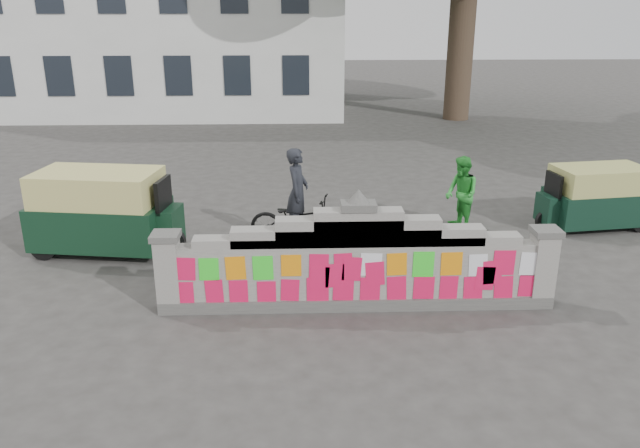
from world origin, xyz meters
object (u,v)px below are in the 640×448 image
object	(u,v)px
cyclist_rider	(298,204)
pedestrian	(461,194)
cyclist_bike	(298,221)
rickshaw_left	(104,210)
rickshaw_right	(595,196)

from	to	relation	value
cyclist_rider	pedestrian	distance (m)	3.67
cyclist_bike	pedestrian	distance (m)	3.68
cyclist_rider	pedestrian	size ratio (longest dim) A/B	1.10
cyclist_rider	rickshaw_left	world-z (taller)	cyclist_rider
cyclist_rider	rickshaw_right	bearing A→B (deg)	-68.68
pedestrian	cyclist_bike	bearing A→B (deg)	-90.70
rickshaw_left	rickshaw_right	world-z (taller)	rickshaw_left
cyclist_rider	pedestrian	bearing A→B (deg)	-62.88
rickshaw_left	cyclist_bike	bearing A→B (deg)	10.93
pedestrian	rickshaw_right	xyz separation A→B (m)	(3.00, 0.04, -0.10)
cyclist_bike	cyclist_rider	xyz separation A→B (m)	(0.00, 0.00, 0.37)
cyclist_rider	rickshaw_left	distance (m)	3.84
cyclist_bike	rickshaw_right	size ratio (longest dim) A/B	0.79
rickshaw_left	pedestrian	bearing A→B (deg)	16.35
cyclist_rider	rickshaw_right	size ratio (longest dim) A/B	0.70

